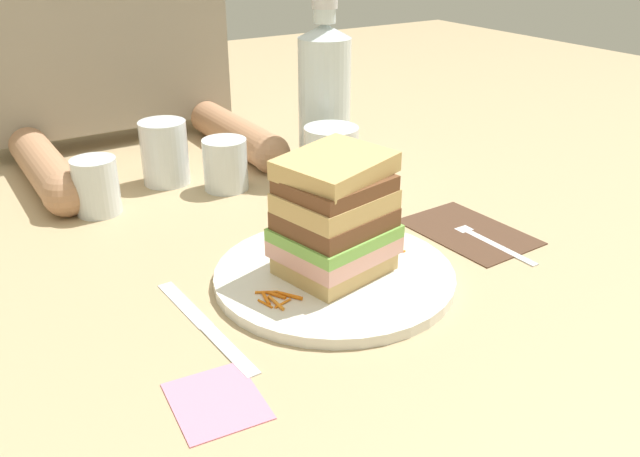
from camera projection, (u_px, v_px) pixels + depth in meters
name	position (u px, v px, depth m)	size (l,w,h in m)	color
ground_plane	(320.00, 282.00, 0.75)	(3.00, 3.00, 0.00)	tan
main_plate	(334.00, 275.00, 0.75)	(0.27, 0.27, 0.01)	white
sandwich	(335.00, 218.00, 0.72)	(0.14, 0.12, 0.14)	tan
carrot_shred_0	(265.00, 304.00, 0.68)	(0.00, 0.00, 0.02)	orange
carrot_shred_1	(276.00, 303.00, 0.68)	(0.00, 0.00, 0.03)	orange
carrot_shred_2	(276.00, 295.00, 0.69)	(0.00, 0.00, 0.02)	orange
carrot_shred_3	(267.00, 292.00, 0.70)	(0.00, 0.00, 0.02)	orange
carrot_shred_4	(283.00, 303.00, 0.68)	(0.00, 0.00, 0.02)	orange
carrot_shred_5	(266.00, 299.00, 0.69)	(0.00, 0.00, 0.02)	orange
carrot_shred_6	(290.00, 296.00, 0.69)	(0.00, 0.00, 0.03)	orange
carrot_shred_7	(388.00, 237.00, 0.82)	(0.00, 0.00, 0.03)	orange
carrot_shred_8	(386.00, 245.00, 0.80)	(0.00, 0.00, 0.03)	orange
carrot_shred_9	(380.00, 239.00, 0.82)	(0.00, 0.00, 0.03)	orange
carrot_shred_10	(383.00, 251.00, 0.78)	(0.00, 0.00, 0.03)	orange
carrot_shred_11	(394.00, 253.00, 0.78)	(0.00, 0.00, 0.03)	orange
carrot_shred_12	(376.00, 252.00, 0.78)	(0.00, 0.00, 0.03)	orange
carrot_shred_13	(384.00, 241.00, 0.81)	(0.00, 0.00, 0.03)	orange
carrot_shred_14	(377.00, 246.00, 0.80)	(0.00, 0.00, 0.02)	orange
napkin_dark	(468.00, 231.00, 0.86)	(0.11, 0.16, 0.00)	#4C3323
fork	(481.00, 235.00, 0.84)	(0.02, 0.17, 0.00)	silver
knife	(207.00, 327.00, 0.66)	(0.02, 0.20, 0.00)	silver
juice_glass	(331.00, 166.00, 0.95)	(0.08, 0.08, 0.10)	white
water_bottle	(324.00, 99.00, 1.02)	(0.08, 0.08, 0.26)	silver
empty_tumbler_0	(165.00, 153.00, 1.00)	(0.07, 0.07, 0.10)	silver
empty_tumbler_1	(96.00, 186.00, 0.90)	(0.06, 0.06, 0.08)	silver
empty_tumbler_2	(225.00, 164.00, 0.99)	(0.07, 0.07, 0.08)	silver
napkin_pink	(216.00, 400.00, 0.56)	(0.07, 0.09, 0.00)	pink
diner_across	(101.00, 3.00, 1.11)	(0.42, 0.43, 0.52)	tan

